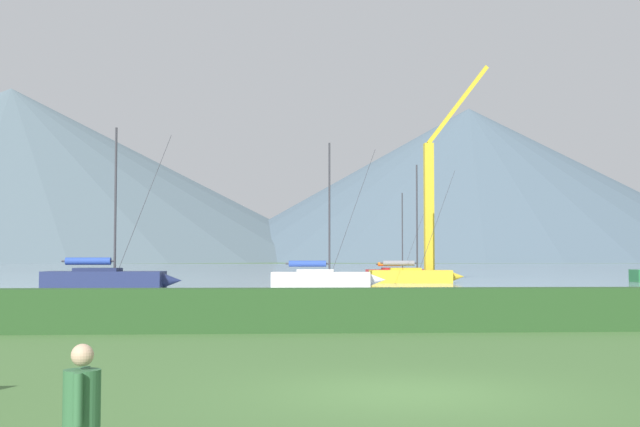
# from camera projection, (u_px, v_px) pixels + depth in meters

# --- Properties ---
(ground_plane) EXTENTS (1000.00, 1000.00, 0.00)m
(ground_plane) POSITION_uv_depth(u_px,v_px,m) (408.00, 394.00, 13.10)
(ground_plane) COLOR #477038
(harbor_water) EXTENTS (320.00, 246.00, 0.00)m
(harbor_water) POSITION_uv_depth(u_px,v_px,m) (280.00, 269.00, 149.67)
(harbor_water) COLOR #8499A8
(harbor_water) RESTS_ON ground_plane
(hedge_line) EXTENTS (80.00, 1.20, 1.22)m
(hedge_line) POSITION_uv_depth(u_px,v_px,m) (344.00, 310.00, 24.10)
(hedge_line) COLOR #284C23
(hedge_line) RESTS_ON ground_plane
(sailboat_slip_1) EXTENTS (7.89, 2.96, 9.99)m
(sailboat_slip_1) POSITION_uv_depth(u_px,v_px,m) (323.00, 278.00, 58.80)
(sailboat_slip_1) COLOR white
(sailboat_slip_1) RESTS_ON harbor_water
(sailboat_slip_6) EXTENTS (7.72, 2.77, 9.55)m
(sailboat_slip_6) POSITION_uv_depth(u_px,v_px,m) (412.00, 275.00, 68.88)
(sailboat_slip_6) COLOR gold
(sailboat_slip_6) RESTS_ON harbor_water
(sailboat_slip_7) EXTENTS (8.79, 3.02, 10.41)m
(sailboat_slip_7) POSITION_uv_depth(u_px,v_px,m) (106.00, 279.00, 54.54)
(sailboat_slip_7) COLOR navy
(sailboat_slip_7) RESTS_ON harbor_water
(sailboat_slip_10) EXTENTS (6.83, 2.72, 8.24)m
(sailboat_slip_10) POSITION_uv_depth(u_px,v_px,m) (398.00, 273.00, 81.63)
(sailboat_slip_10) COLOR red
(sailboat_slip_10) RESTS_ON harbor_water
(person_seated_viewer) EXTENTS (0.36, 0.57, 1.25)m
(person_seated_viewer) POSITION_uv_depth(u_px,v_px,m) (82.00, 402.00, 8.29)
(person_seated_viewer) COLOR #2D3347
(person_seated_viewer) RESTS_ON ground_plane
(dock_crane) EXTENTS (6.43, 2.00, 19.11)m
(dock_crane) POSITION_uv_depth(u_px,v_px,m) (432.00, 216.00, 75.10)
(dock_crane) COLOR #333338
(dock_crane) RESTS_ON ground_plane
(distant_hill_west_ridge) EXTENTS (268.85, 268.85, 75.29)m
(distant_hill_west_ridge) POSITION_uv_depth(u_px,v_px,m) (469.00, 185.00, 420.21)
(distant_hill_west_ridge) COLOR #4C6070
(distant_hill_west_ridge) RESTS_ON ground_plane
(distant_hill_central_peak) EXTENTS (335.97, 335.97, 84.75)m
(distant_hill_central_peak) POSITION_uv_depth(u_px,v_px,m) (10.00, 174.00, 417.63)
(distant_hill_central_peak) COLOR slate
(distant_hill_central_peak) RESTS_ON ground_plane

